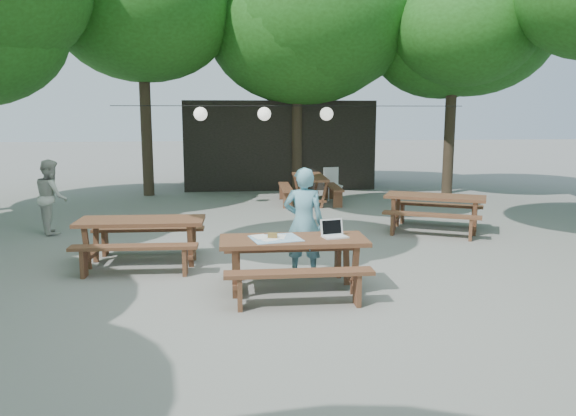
{
  "coord_description": "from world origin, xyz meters",
  "views": [
    {
      "loc": [
        -1.11,
        -8.39,
        2.45
      ],
      "look_at": [
        -0.25,
        -0.27,
        1.05
      ],
      "focal_mm": 35.0,
      "sensor_mm": 36.0,
      "label": 1
    }
  ],
  "objects_px": {
    "main_picnic_table": "(293,264)",
    "plastic_chair": "(333,191)",
    "woman": "(304,222)",
    "second_person": "(51,197)",
    "picnic_table_nw": "(142,241)"
  },
  "relations": [
    {
      "from": "picnic_table_nw",
      "to": "woman",
      "type": "xyz_separation_m",
      "value": [
        2.51,
        -0.91,
        0.44
      ]
    },
    {
      "from": "second_person",
      "to": "picnic_table_nw",
      "type": "bearing_deg",
      "value": -165.17
    },
    {
      "from": "main_picnic_table",
      "to": "second_person",
      "type": "distance_m",
      "value": 6.17
    },
    {
      "from": "second_person",
      "to": "plastic_chair",
      "type": "xyz_separation_m",
      "value": [
        6.5,
        3.8,
        -0.5
      ]
    },
    {
      "from": "second_person",
      "to": "plastic_chair",
      "type": "distance_m",
      "value": 7.54
    },
    {
      "from": "second_person",
      "to": "plastic_chair",
      "type": "height_order",
      "value": "second_person"
    },
    {
      "from": "picnic_table_nw",
      "to": "main_picnic_table",
      "type": "bearing_deg",
      "value": -33.84
    },
    {
      "from": "woman",
      "to": "second_person",
      "type": "bearing_deg",
      "value": -26.15
    },
    {
      "from": "woman",
      "to": "plastic_chair",
      "type": "height_order",
      "value": "woman"
    },
    {
      "from": "main_picnic_table",
      "to": "plastic_chair",
      "type": "relative_size",
      "value": 2.22
    },
    {
      "from": "main_picnic_table",
      "to": "plastic_chair",
      "type": "bearing_deg",
      "value": 75.76
    },
    {
      "from": "main_picnic_table",
      "to": "woman",
      "type": "distance_m",
      "value": 0.87
    },
    {
      "from": "second_person",
      "to": "plastic_chair",
      "type": "relative_size",
      "value": 1.68
    },
    {
      "from": "main_picnic_table",
      "to": "woman",
      "type": "height_order",
      "value": "woman"
    },
    {
      "from": "woman",
      "to": "plastic_chair",
      "type": "bearing_deg",
      "value": -92.85
    }
  ]
}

